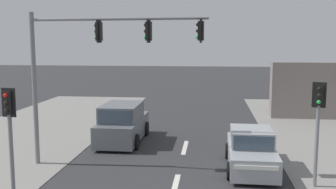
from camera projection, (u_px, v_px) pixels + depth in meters
lane_dash_mid at (175, 186)px, 13.31m from camera, size 0.20×2.40×0.01m
lane_dash_far at (185, 147)px, 18.24m from camera, size 0.20×2.40×0.01m
traffic_signal_mast at (91, 56)px, 14.79m from camera, size 6.87×0.83×6.00m
pedestal_signal_right_kerb at (318, 117)px, 12.93m from camera, size 0.43×0.31×3.56m
pedestal_signal_left_kerb at (10, 127)px, 11.32m from camera, size 0.44×0.30×3.56m
sedan_receding_far at (251, 151)px, 15.09m from camera, size 1.94×4.26×1.56m
suv_crossing_left at (123, 124)px, 19.19m from camera, size 2.07×4.54×1.90m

